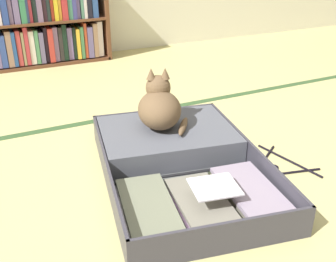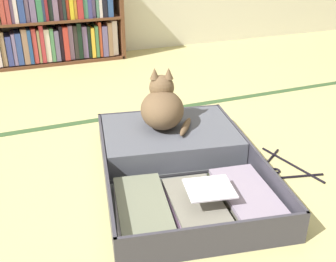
# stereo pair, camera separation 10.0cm
# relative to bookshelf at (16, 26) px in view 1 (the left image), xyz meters

# --- Properties ---
(ground_plane) EXTENTS (10.00, 10.00, 0.00)m
(ground_plane) POSITION_rel_bookshelf_xyz_m (0.38, -2.26, -0.32)
(ground_plane) COLOR tan
(tatami_border) EXTENTS (4.80, 0.05, 0.00)m
(tatami_border) POSITION_rel_bookshelf_xyz_m (0.38, -1.27, -0.32)
(tatami_border) COLOR #33512B
(tatami_border) RESTS_ON ground_plane
(bookshelf) EXTENTS (1.39, 0.23, 0.69)m
(bookshelf) POSITION_rel_bookshelf_xyz_m (0.00, 0.00, 0.00)
(bookshelf) COLOR brown
(bookshelf) RESTS_ON ground_plane
(open_suitcase) EXTENTS (0.81, 1.07, 0.13)m
(open_suitcase) POSITION_rel_bookshelf_xyz_m (0.41, -1.92, -0.27)
(open_suitcase) COLOR #383741
(open_suitcase) RESTS_ON ground_plane
(black_cat) EXTENTS (0.29, 0.32, 0.27)m
(black_cat) POSITION_rel_bookshelf_xyz_m (0.42, -1.73, -0.10)
(black_cat) COLOR brown
(black_cat) RESTS_ON open_suitcase
(clothes_hanger) EXTENTS (0.22, 0.36, 0.01)m
(clothes_hanger) POSITION_rel_bookshelf_xyz_m (0.87, -2.11, -0.32)
(clothes_hanger) COLOR black
(clothes_hanger) RESTS_ON ground_plane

